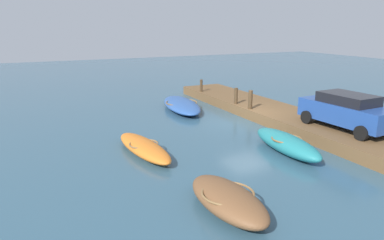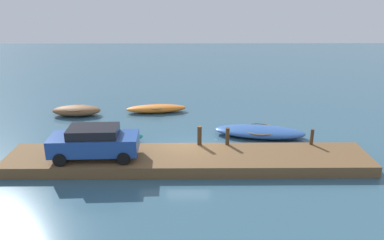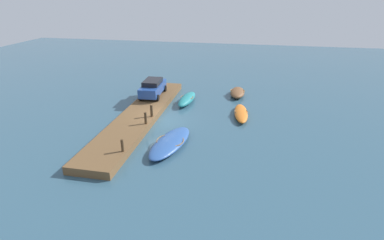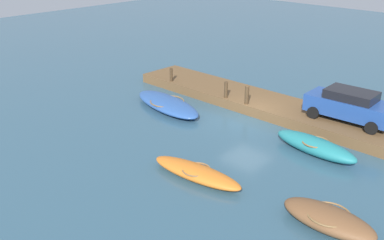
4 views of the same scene
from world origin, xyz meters
TOP-DOWN VIEW (x-y plane):
  - ground_plane at (0.00, 0.00)m, footprint 84.00×84.00m
  - dock_platform at (0.00, -1.93)m, footprint 18.83×3.13m
  - motorboat_blue at (4.44, 2.03)m, footprint 5.82×2.90m
  - rowboat_brown at (-8.08, 6.15)m, footprint 3.47×1.59m
  - rowboat_teal at (-4.85, 1.27)m, footprint 4.38×1.61m
  - rowboat_orange at (-2.38, 6.82)m, footprint 4.52×1.61m
  - mooring_post_west at (0.62, -0.62)m, footprint 0.24×0.24m
  - mooring_post_mid_west at (2.16, -0.62)m, footprint 0.21×0.21m
  - mooring_post_mid_east at (6.82, -0.62)m, footprint 0.19×0.19m
  - parked_car at (-4.74, -2.25)m, footprint 4.46×2.14m

SIDE VIEW (x-z plane):
  - ground_plane at x=0.00m, z-range 0.00..0.00m
  - rowboat_orange at x=-2.38m, z-range 0.01..0.57m
  - dock_platform at x=0.00m, z-range 0.00..0.58m
  - motorboat_blue at x=4.44m, z-range 0.01..0.61m
  - rowboat_brown at x=-8.08m, z-range 0.01..0.74m
  - rowboat_teal at x=-4.85m, z-range 0.01..0.79m
  - mooring_post_mid_east at x=6.82m, z-range 0.58..1.46m
  - mooring_post_mid_west at x=2.16m, z-range 0.58..1.56m
  - mooring_post_west at x=0.62m, z-range 0.58..1.66m
  - parked_car at x=-4.74m, z-range 0.63..2.28m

